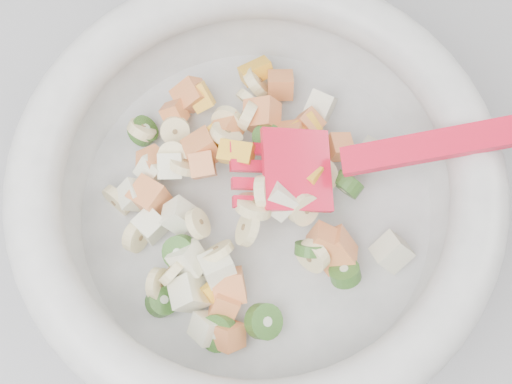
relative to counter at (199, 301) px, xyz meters
name	(u,v)px	position (x,y,z in m)	size (l,w,h in m)	color
counter	(199,301)	(0.00, 0.00, 0.00)	(2.00, 0.60, 0.90)	gray
mixing_bowl	(256,188)	(0.08, -0.04, 0.50)	(0.43, 0.35, 0.13)	silver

